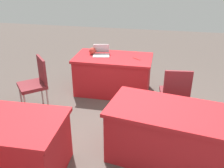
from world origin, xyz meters
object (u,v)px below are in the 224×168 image
chair_tucked_left (36,81)px  laptop_silver (101,53)px  chair_tucked_right (175,92)px  yarn_ball (92,51)px  table_foreground (113,74)px  table_back_left (175,136)px  scissors_red (137,59)px

chair_tucked_left → laptop_silver: 1.39m
chair_tucked_right → laptop_silver: bearing=140.5°
yarn_ball → chair_tucked_left: bearing=54.9°
table_foreground → chair_tucked_left: chair_tucked_left is taller
table_foreground → table_back_left: size_ratio=0.81×
table_back_left → laptop_silver: laptop_silver is taller
scissors_red → chair_tucked_left: bearing=-109.8°
table_foreground → chair_tucked_left: 1.53m
yarn_ball → laptop_silver: bearing=172.1°
chair_tucked_right → scissors_red: size_ratio=5.33×
chair_tucked_left → table_back_left: bearing=-150.6°
laptop_silver → table_foreground: bearing=158.7°
yarn_ball → table_back_left: bearing=130.7°
laptop_silver → chair_tucked_left: bearing=36.4°
table_back_left → chair_tucked_right: 0.95m
chair_tucked_left → chair_tucked_right: chair_tucked_left is taller
table_foreground → chair_tucked_left: bearing=39.8°
chair_tucked_left → chair_tucked_right: bearing=-128.7°
table_back_left → scissors_red: scissors_red is taller
table_foreground → yarn_ball: yarn_ball is taller
laptop_silver → yarn_ball: size_ratio=2.70×
chair_tucked_left → scissors_red: 1.90m
table_foreground → yarn_ball: (0.44, -0.07, 0.44)m
scissors_red → table_foreground: bearing=-143.4°
table_foreground → table_back_left: (-1.18, 1.81, -0.00)m
chair_tucked_left → scissors_red: bearing=-101.0°
table_back_left → laptop_silver: 2.38m
table_back_left → scissors_red: bearing=-68.1°
laptop_silver → scissors_red: 0.72m
table_foreground → chair_tucked_right: size_ratio=1.57×
table_back_left → laptop_silver: (1.43, -1.85, 0.41)m
yarn_ball → scissors_red: (-0.90, 0.10, -0.06)m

